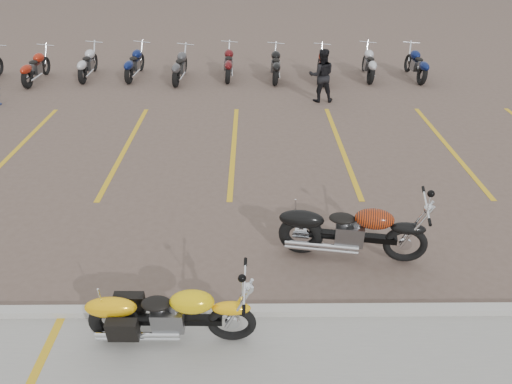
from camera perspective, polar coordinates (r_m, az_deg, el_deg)
ground at (r=9.09m, az=-3.36°, el=-5.15°), size 100.00×100.00×0.00m
curb at (r=7.48m, az=-4.05°, el=-13.44°), size 60.00×0.18×0.12m
parking_stripes at (r=12.59m, az=-2.57°, el=5.19°), size 38.00×5.50×0.01m
yellow_cruiser at (r=6.94m, az=-9.97°, el=-13.57°), size 2.25×0.33×0.93m
flame_cruiser at (r=8.45m, az=10.55°, el=-4.48°), size 2.44×0.59×1.01m
person_b at (r=15.74m, az=7.50°, el=13.07°), size 0.79×0.62×1.62m
bg_bike_row at (r=18.05m, az=-6.05°, el=14.38°), size 15.55×2.02×1.10m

